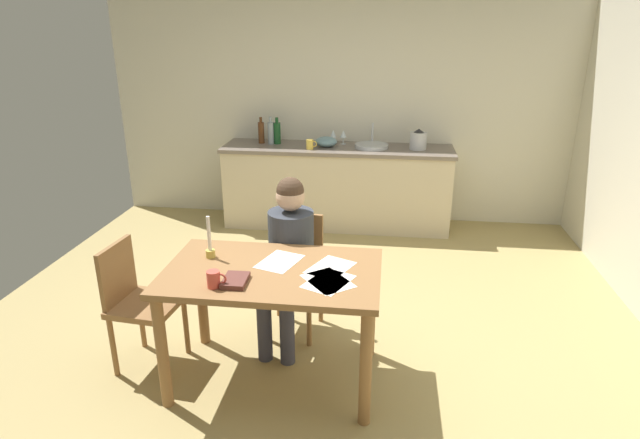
# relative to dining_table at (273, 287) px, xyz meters

# --- Properties ---
(ground_plane) EXTENTS (5.20, 5.20, 0.04)m
(ground_plane) POSITION_rel_dining_table_xyz_m (0.11, 0.60, -0.68)
(ground_plane) COLOR tan
(wall_back) EXTENTS (5.20, 0.12, 2.60)m
(wall_back) POSITION_rel_dining_table_xyz_m (0.11, 3.20, 0.64)
(wall_back) COLOR beige
(wall_back) RESTS_ON ground
(kitchen_counter) EXTENTS (2.50, 0.64, 0.90)m
(kitchen_counter) POSITION_rel_dining_table_xyz_m (0.11, 2.84, -0.21)
(kitchen_counter) COLOR beige
(kitchen_counter) RESTS_ON ground
(dining_table) EXTENTS (1.30, 0.80, 0.78)m
(dining_table) POSITION_rel_dining_table_xyz_m (0.00, 0.00, 0.00)
(dining_table) COLOR olive
(dining_table) RESTS_ON ground
(chair_at_table) EXTENTS (0.45, 0.45, 0.87)m
(chair_at_table) POSITION_rel_dining_table_xyz_m (0.02, 0.64, -0.17)
(chair_at_table) COLOR olive
(chair_at_table) RESTS_ON ground
(person_seated) EXTENTS (0.37, 0.61, 1.19)m
(person_seated) POSITION_rel_dining_table_xyz_m (0.01, 0.49, 0.02)
(person_seated) COLOR #333842
(person_seated) RESTS_ON ground
(chair_side_empty) EXTENTS (0.44, 0.44, 0.86)m
(chair_side_empty) POSITION_rel_dining_table_xyz_m (-0.91, 0.05, -0.18)
(chair_side_empty) COLOR olive
(chair_side_empty) RESTS_ON ground
(coffee_mug) EXTENTS (0.11, 0.08, 0.10)m
(coffee_mug) POSITION_rel_dining_table_xyz_m (-0.27, -0.26, 0.17)
(coffee_mug) COLOR #D84C3F
(coffee_mug) RESTS_ON dining_table
(candlestick) EXTENTS (0.06, 0.06, 0.28)m
(candlestick) POSITION_rel_dining_table_xyz_m (-0.42, 0.13, 0.20)
(candlestick) COLOR gold
(candlestick) RESTS_ON dining_table
(book_magazine) EXTENTS (0.14, 0.20, 0.03)m
(book_magazine) POSITION_rel_dining_table_xyz_m (-0.17, -0.20, 0.13)
(book_magazine) COLOR brown
(book_magazine) RESTS_ON dining_table
(paper_letter) EXTENTS (0.31, 0.36, 0.00)m
(paper_letter) POSITION_rel_dining_table_xyz_m (0.35, 0.07, 0.12)
(paper_letter) COLOR white
(paper_letter) RESTS_ON dining_table
(paper_bill) EXTENTS (0.31, 0.36, 0.00)m
(paper_bill) POSITION_rel_dining_table_xyz_m (0.36, -0.11, 0.12)
(paper_bill) COLOR white
(paper_bill) RESTS_ON dining_table
(paper_envelope) EXTENTS (0.35, 0.36, 0.00)m
(paper_envelope) POSITION_rel_dining_table_xyz_m (0.35, -0.10, 0.12)
(paper_envelope) COLOR white
(paper_envelope) RESTS_ON dining_table
(paper_receipt) EXTENTS (0.29, 0.35, 0.00)m
(paper_receipt) POSITION_rel_dining_table_xyz_m (0.02, 0.12, 0.12)
(paper_receipt) COLOR white
(paper_receipt) RESTS_ON dining_table
(sink_unit) EXTENTS (0.36, 0.36, 0.24)m
(sink_unit) POSITION_rel_dining_table_xyz_m (0.48, 2.84, 0.27)
(sink_unit) COLOR #B2B7BC
(sink_unit) RESTS_ON kitchen_counter
(bottle_oil) EXTENTS (0.07, 0.07, 0.29)m
(bottle_oil) POSITION_rel_dining_table_xyz_m (-0.75, 2.91, 0.37)
(bottle_oil) COLOR #593319
(bottle_oil) RESTS_ON kitchen_counter
(bottle_vinegar) EXTENTS (0.07, 0.07, 0.30)m
(bottle_vinegar) POSITION_rel_dining_table_xyz_m (-0.64, 2.88, 0.37)
(bottle_vinegar) COLOR #8C999E
(bottle_vinegar) RESTS_ON kitchen_counter
(bottle_wine_red) EXTENTS (0.08, 0.08, 0.29)m
(bottle_wine_red) POSITION_rel_dining_table_xyz_m (-0.57, 2.91, 0.37)
(bottle_wine_red) COLOR #194C23
(bottle_wine_red) RESTS_ON kitchen_counter
(mixing_bowl) EXTENTS (0.24, 0.24, 0.11)m
(mixing_bowl) POSITION_rel_dining_table_xyz_m (-0.01, 2.83, 0.30)
(mixing_bowl) COLOR #668C99
(mixing_bowl) RESTS_ON kitchen_counter
(stovetop_kettle) EXTENTS (0.18, 0.18, 0.22)m
(stovetop_kettle) POSITION_rel_dining_table_xyz_m (0.97, 2.84, 0.34)
(stovetop_kettle) COLOR #B7BABF
(stovetop_kettle) RESTS_ON kitchen_counter
(wine_glass_near_sink) EXTENTS (0.07, 0.07, 0.15)m
(wine_glass_near_sink) POSITION_rel_dining_table_xyz_m (0.16, 2.99, 0.35)
(wine_glass_near_sink) COLOR silver
(wine_glass_near_sink) RESTS_ON kitchen_counter
(wine_glass_by_kettle) EXTENTS (0.07, 0.07, 0.15)m
(wine_glass_by_kettle) POSITION_rel_dining_table_xyz_m (0.05, 2.99, 0.35)
(wine_glass_by_kettle) COLOR silver
(wine_glass_by_kettle) RESTS_ON kitchen_counter
(teacup_on_counter) EXTENTS (0.12, 0.08, 0.10)m
(teacup_on_counter) POSITION_rel_dining_table_xyz_m (-0.17, 2.69, 0.30)
(teacup_on_counter) COLOR #F2CC4C
(teacup_on_counter) RESTS_ON kitchen_counter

